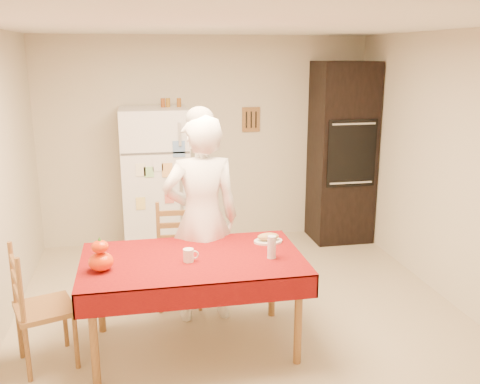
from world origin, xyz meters
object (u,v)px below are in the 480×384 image
object	(u,v)px
seated_woman	(202,220)
wine_glass	(272,247)
dining_table	(193,266)
chair_far	(178,250)
pumpkin_lower	(101,262)
refrigerator	(156,182)
coffee_mug	(188,255)
bread_plate	(268,241)
chair_left	(35,304)
oven_cabinet	(342,153)

from	to	relation	value
seated_woman	wine_glass	distance (m)	0.77
dining_table	wine_glass	world-z (taller)	wine_glass
chair_far	pumpkin_lower	bearing A→B (deg)	-120.00
refrigerator	coffee_mug	world-z (taller)	refrigerator
chair_far	coffee_mug	size ratio (longest dim) A/B	9.50
refrigerator	bread_plate	xyz separation A→B (m)	(0.84, -1.99, -0.08)
seated_woman	bread_plate	size ratio (longest dim) A/B	7.56
chair_far	wine_glass	xyz separation A→B (m)	(0.64, -0.97, 0.34)
refrigerator	chair_far	xyz separation A→B (m)	(0.14, -1.35, -0.34)
chair_left	wine_glass	distance (m)	1.81
seated_woman	bread_plate	distance (m)	0.60
coffee_mug	oven_cabinet	bearing A→B (deg)	47.47
dining_table	seated_woman	world-z (taller)	seated_woman
chair_far	chair_left	size ratio (longest dim) A/B	1.00
chair_far	chair_left	xyz separation A→B (m)	(-1.13, -0.90, 0.00)
refrigerator	seated_woman	size ratio (longest dim) A/B	0.94
chair_left	oven_cabinet	bearing A→B (deg)	-73.79
seated_woman	bread_plate	bearing A→B (deg)	150.40
refrigerator	wine_glass	distance (m)	2.46
coffee_mug	pumpkin_lower	size ratio (longest dim) A/B	0.55
chair_left	seated_woman	distance (m)	1.47
refrigerator	wine_glass	bearing A→B (deg)	-71.47
seated_woman	refrigerator	bearing A→B (deg)	-81.92
dining_table	pumpkin_lower	distance (m)	0.70
chair_left	seated_woman	size ratio (longest dim) A/B	0.52
pumpkin_lower	seated_woman	bearing A→B (deg)	36.97
refrigerator	dining_table	distance (m)	2.22
refrigerator	wine_glass	world-z (taller)	refrigerator
refrigerator	oven_cabinet	xyz separation A→B (m)	(2.28, 0.05, 0.25)
dining_table	coffee_mug	xyz separation A→B (m)	(-0.04, -0.07, 0.12)
refrigerator	dining_table	bearing A→B (deg)	-85.29
refrigerator	oven_cabinet	world-z (taller)	oven_cabinet
oven_cabinet	dining_table	xyz separation A→B (m)	(-2.10, -2.26, -0.41)
chair_left	bread_plate	world-z (taller)	chair_left
wine_glass	oven_cabinet	bearing A→B (deg)	57.74
oven_cabinet	bread_plate	bearing A→B (deg)	-125.31
seated_woman	wine_glass	bearing A→B (deg)	124.79
coffee_mug	bread_plate	bearing A→B (deg)	22.98
seated_woman	pumpkin_lower	world-z (taller)	seated_woman
chair_far	coffee_mug	xyz separation A→B (m)	(0.01, -0.93, 0.30)
chair_far	wine_glass	size ratio (longest dim) A/B	5.40
chair_far	bread_plate	size ratio (longest dim) A/B	3.96
coffee_mug	wine_glass	world-z (taller)	wine_glass
chair_left	bread_plate	xyz separation A→B (m)	(1.83, 0.27, 0.26)
pumpkin_lower	wine_glass	world-z (taller)	wine_glass
coffee_mug	bread_plate	xyz separation A→B (m)	(0.70, 0.29, -0.04)
seated_woman	chair_left	bearing A→B (deg)	19.82
oven_cabinet	wine_glass	bearing A→B (deg)	-122.26
pumpkin_lower	bread_plate	xyz separation A→B (m)	(1.33, 0.34, -0.06)
chair_far	chair_left	bearing A→B (deg)	-138.54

